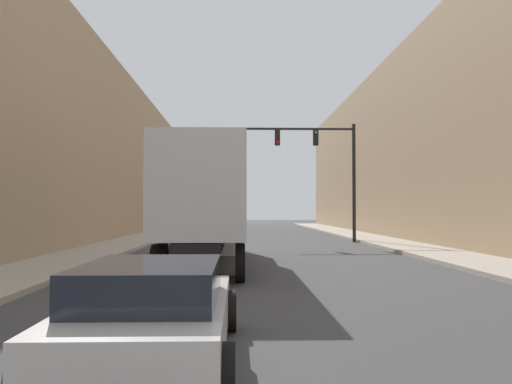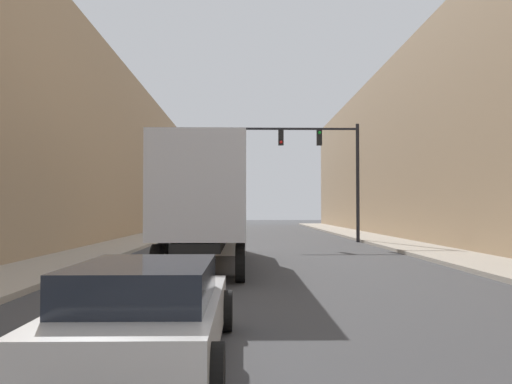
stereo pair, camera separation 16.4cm
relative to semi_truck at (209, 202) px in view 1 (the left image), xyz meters
name	(u,v)px [view 1 (the left image)]	position (x,y,z in m)	size (l,w,h in m)	color
sidewalk_right	(392,243)	(9.31, 10.50, -2.10)	(2.78, 80.00, 0.15)	#B2A899
sidewalk_left	(123,244)	(-5.05, 10.50, -2.10)	(2.78, 80.00, 0.15)	#B2A899
building_right	(471,136)	(13.70, 10.50, 3.72)	(6.00, 80.00, 11.79)	tan
building_left	(41,140)	(-9.44, 10.50, 3.41)	(6.00, 80.00, 11.16)	tan
semi_truck	(209,202)	(0.00, 0.00, 0.00)	(2.47, 12.50, 3.88)	silver
sedan_car	(153,313)	(-0.03, -12.73, -1.56)	(2.07, 4.78, 1.25)	silver
traffic_signal_gantry	(327,160)	(6.22, 12.94, 2.58)	(6.79, 0.35, 6.87)	black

